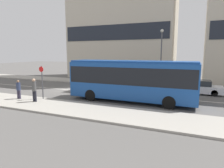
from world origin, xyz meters
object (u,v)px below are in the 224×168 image
Objects in this scene: parked_car_0 at (199,87)px; pedestrian_near_stop at (18,88)px; pedestrian_down_pavement at (34,88)px; street_lamp at (161,52)px; bus_stop_sign at (42,80)px; city_bus at (131,78)px.

parked_car_0 is 16.72m from pedestrian_near_stop.
pedestrian_down_pavement is 0.28× the size of street_lamp.
parked_car_0 is at bearing 29.58° from pedestrian_near_stop.
street_lamp is at bearing 54.13° from pedestrian_down_pavement.
pedestrian_down_pavement is 14.33m from street_lamp.
street_lamp is (7.99, 10.57, 2.38)m from bus_stop_sign.
parked_car_0 is 2.21× the size of pedestrian_down_pavement.
bus_stop_sign reaches higher than parked_car_0.
pedestrian_down_pavement is (1.99, -0.26, 0.17)m from pedestrian_near_stop.
city_bus is 5.56× the size of pedestrian_down_pavement.
pedestrian_near_stop is at bearing -131.07° from street_lamp.
pedestrian_down_pavement is 1.18m from bus_stop_sign.
parked_car_0 is at bearing 34.03° from bus_stop_sign.
parked_car_0 is 15.24m from pedestrian_down_pavement.
city_bus is 9.53m from pedestrian_near_stop.
parked_car_0 is (5.20, 5.69, -1.29)m from city_bus.
bus_stop_sign is at bearing -145.97° from parked_car_0.
parked_car_0 is 14.75m from bus_stop_sign.
city_bus is at bearing 25.75° from pedestrian_down_pavement.
city_bus is 8.38m from street_lamp.
bus_stop_sign reaches higher than pedestrian_near_stop.
bus_stop_sign is (-6.99, -2.54, -0.18)m from city_bus.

